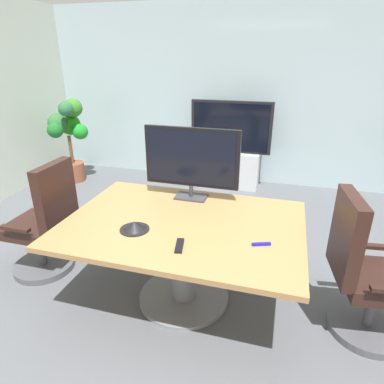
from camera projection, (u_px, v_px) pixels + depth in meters
The scene contains 11 objects.
ground_plane at pixel (183, 306), 2.76m from camera, with size 7.36×7.36×0.00m, color #515459.
wall_back_glass_partition at pixel (245, 97), 5.06m from camera, with size 6.36×0.10×2.65m, color #9EB2B7.
conference_table at pixel (183, 242), 2.65m from camera, with size 1.83×1.29×0.73m.
office_chair_left at pixel (46, 228), 3.06m from camera, with size 0.60×0.57×1.09m.
office_chair_right at pixel (364, 279), 2.37m from camera, with size 0.62×0.60×1.09m.
tv_monitor at pixel (191, 159), 2.88m from camera, with size 0.84×0.18×0.64m.
wall_display_unit at pixel (230, 158), 5.12m from camera, with size 1.20×0.36×1.31m.
potted_plant at pixel (68, 133), 5.21m from camera, with size 0.61×0.66×1.30m.
conference_phone at pixel (134, 226), 2.45m from camera, with size 0.22×0.22×0.07m.
remote_control at pixel (179, 246), 2.25m from camera, with size 0.05×0.17×0.02m, color black.
whiteboard_marker at pixel (261, 244), 2.26m from camera, with size 0.13×0.02×0.02m, color #1919A5.
Camera 1 is at (0.67, -2.07, 1.95)m, focal length 31.14 mm.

